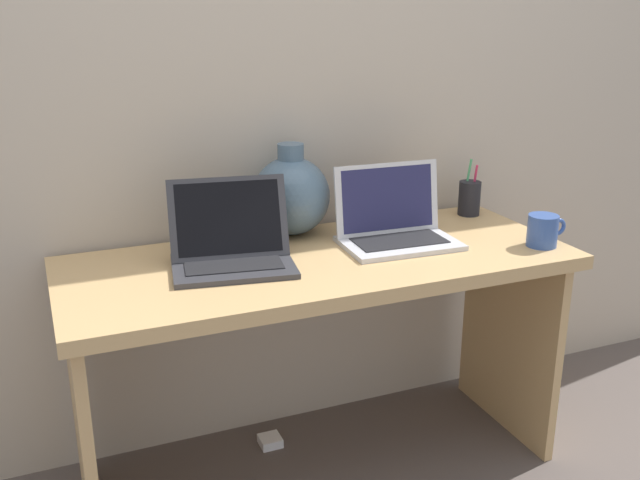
{
  "coord_description": "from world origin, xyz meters",
  "views": [
    {
      "loc": [
        -0.73,
        -1.78,
        1.4
      ],
      "look_at": [
        0.0,
        0.0,
        0.76
      ],
      "focal_mm": 40.35,
      "sensor_mm": 36.0,
      "label": 1
    }
  ],
  "objects_px": {
    "laptop_right": "(394,222)",
    "coffee_mug": "(543,230)",
    "pen_cup": "(469,198)",
    "laptop_left": "(231,244)",
    "green_vase": "(291,195)",
    "power_brick": "(270,441)"
  },
  "relations": [
    {
      "from": "coffee_mug",
      "to": "pen_cup",
      "type": "xyz_separation_m",
      "value": [
        -0.02,
        0.36,
        0.01
      ]
    },
    {
      "from": "coffee_mug",
      "to": "pen_cup",
      "type": "relative_size",
      "value": 0.68
    },
    {
      "from": "green_vase",
      "to": "coffee_mug",
      "type": "xyz_separation_m",
      "value": [
        0.65,
        -0.4,
        -0.08
      ]
    },
    {
      "from": "pen_cup",
      "to": "laptop_left",
      "type": "bearing_deg",
      "value": -169.23
    },
    {
      "from": "laptop_left",
      "to": "power_brick",
      "type": "xyz_separation_m",
      "value": [
        0.14,
        0.14,
        -0.75
      ]
    },
    {
      "from": "pen_cup",
      "to": "green_vase",
      "type": "bearing_deg",
      "value": 177.02
    },
    {
      "from": "laptop_left",
      "to": "coffee_mug",
      "type": "distance_m",
      "value": 0.92
    },
    {
      "from": "laptop_left",
      "to": "green_vase",
      "type": "height_order",
      "value": "green_vase"
    },
    {
      "from": "laptop_left",
      "to": "pen_cup",
      "type": "height_order",
      "value": "laptop_left"
    },
    {
      "from": "coffee_mug",
      "to": "pen_cup",
      "type": "distance_m",
      "value": 0.36
    },
    {
      "from": "laptop_right",
      "to": "green_vase",
      "type": "relative_size",
      "value": 1.22
    },
    {
      "from": "laptop_left",
      "to": "pen_cup",
      "type": "relative_size",
      "value": 1.91
    },
    {
      "from": "pen_cup",
      "to": "power_brick",
      "type": "xyz_separation_m",
      "value": [
        -0.74,
        -0.03,
        -0.75
      ]
    },
    {
      "from": "laptop_left",
      "to": "green_vase",
      "type": "relative_size",
      "value": 1.27
    },
    {
      "from": "green_vase",
      "to": "pen_cup",
      "type": "height_order",
      "value": "green_vase"
    },
    {
      "from": "laptop_right",
      "to": "coffee_mug",
      "type": "xyz_separation_m",
      "value": [
        0.39,
        -0.2,
        -0.01
      ]
    },
    {
      "from": "laptop_left",
      "to": "green_vase",
      "type": "bearing_deg",
      "value": 38.74
    },
    {
      "from": "laptop_left",
      "to": "laptop_right",
      "type": "distance_m",
      "value": 0.51
    },
    {
      "from": "laptop_left",
      "to": "coffee_mug",
      "type": "xyz_separation_m",
      "value": [
        0.9,
        -0.2,
        -0.01
      ]
    },
    {
      "from": "coffee_mug",
      "to": "pen_cup",
      "type": "height_order",
      "value": "pen_cup"
    },
    {
      "from": "coffee_mug",
      "to": "laptop_right",
      "type": "bearing_deg",
      "value": 152.43
    },
    {
      "from": "laptop_left",
      "to": "green_vase",
      "type": "xyz_separation_m",
      "value": [
        0.25,
        0.2,
        0.06
      ]
    }
  ]
}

